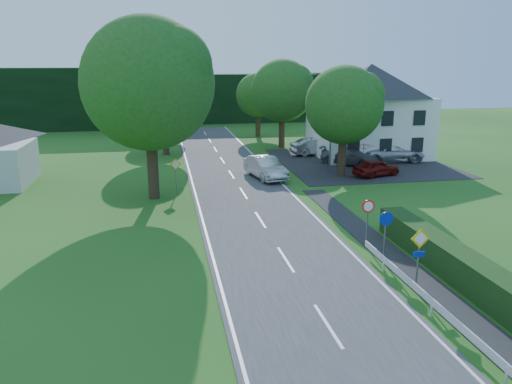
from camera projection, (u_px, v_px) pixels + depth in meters
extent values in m
cube|color=#3A393C|center=(254.00, 210.00, 30.38)|extent=(7.00, 80.00, 0.04)
cube|color=black|center=(359.00, 162.00, 44.88)|extent=(14.00, 16.00, 0.04)
cube|color=white|center=(201.00, 213.00, 29.79)|extent=(0.12, 80.00, 0.01)
cube|color=white|center=(305.00, 207.00, 30.96)|extent=(0.12, 80.00, 0.01)
cube|color=black|center=(251.00, 98.00, 74.66)|extent=(30.00, 5.00, 7.00)
cube|color=white|center=(368.00, 127.00, 47.39)|extent=(10.00, 8.00, 5.60)
pyramid|color=#242429|center=(371.00, 80.00, 46.30)|extent=(10.60, 8.40, 3.00)
cylinder|color=slate|center=(331.00, 123.00, 40.34)|extent=(0.16, 0.16, 8.00)
cylinder|color=slate|center=(323.00, 73.00, 39.21)|extent=(1.70, 0.10, 0.10)
cube|color=slate|center=(312.00, 74.00, 39.06)|extent=(0.50, 0.18, 0.12)
cylinder|color=slate|center=(418.00, 262.00, 19.44)|extent=(0.07, 0.07, 2.40)
cube|color=yellow|center=(420.00, 238.00, 19.16)|extent=(0.78, 0.04, 0.78)
cube|color=white|center=(420.00, 238.00, 19.16)|extent=(0.57, 0.05, 0.57)
cube|color=#0B29AB|center=(419.00, 254.00, 19.32)|extent=(0.50, 0.04, 0.22)
cylinder|color=slate|center=(385.00, 239.00, 22.32)|extent=(0.07, 0.07, 2.20)
cylinder|color=#0B29AB|center=(386.00, 219.00, 22.05)|extent=(0.64, 0.04, 0.64)
cylinder|color=slate|center=(367.00, 225.00, 24.22)|extent=(0.07, 0.07, 2.20)
cylinder|color=red|center=(368.00, 206.00, 23.95)|extent=(0.64, 0.04, 0.64)
cylinder|color=white|center=(368.00, 206.00, 23.93)|extent=(0.48, 0.04, 0.48)
cylinder|color=slate|center=(176.00, 178.00, 34.06)|extent=(0.07, 0.07, 2.20)
cube|color=yellow|center=(176.00, 164.00, 33.79)|extent=(0.78, 0.04, 0.78)
cube|color=white|center=(176.00, 164.00, 33.79)|extent=(0.57, 0.05, 0.57)
imported|color=#B4B3B8|center=(265.00, 167.00, 38.43)|extent=(2.74, 5.33, 1.67)
imported|color=black|center=(253.00, 167.00, 40.16)|extent=(1.14, 1.98, 0.99)
imported|color=#630F0B|center=(376.00, 168.00, 39.21)|extent=(4.18, 2.68, 1.33)
imported|color=#9E9EA2|center=(317.00, 147.00, 47.99)|extent=(5.10, 2.10, 1.64)
imported|color=#55575B|center=(350.00, 156.00, 43.51)|extent=(5.19, 5.11, 1.50)
imported|color=#ACAEB4|center=(392.00, 153.00, 44.91)|extent=(5.90, 3.12, 1.58)
imported|color=red|center=(364.00, 156.00, 41.99)|extent=(3.02, 3.05, 2.12)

